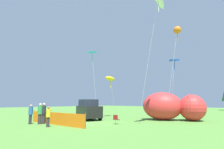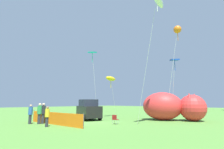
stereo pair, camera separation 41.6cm
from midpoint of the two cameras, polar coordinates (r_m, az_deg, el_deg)
ground_plane at (r=17.69m, az=-7.95°, el=-15.29°), size 120.00×120.00×0.00m
parked_car at (r=20.42m, az=-8.27°, el=-11.33°), size 4.27×2.94×2.26m
folding_chair at (r=16.21m, az=0.58°, el=-14.24°), size 0.58×0.58×0.83m
inflatable_cat at (r=20.49m, az=18.24°, el=-10.10°), size 6.71×5.06×3.05m
safety_fence at (r=16.66m, az=-18.70°, el=-13.47°), size 7.72×0.83×1.16m
spectator_in_yellow_shirt at (r=17.91m, az=-25.66°, el=-11.37°), size 0.38×0.38×1.74m
spectator_in_blue_shirt at (r=17.65m, az=-22.09°, el=-11.41°), size 0.41×0.41×1.87m
spectator_in_black_shirt at (r=17.57m, az=-23.12°, el=-11.38°), size 0.41×0.41×1.86m
spectator_in_red_shirt at (r=15.35m, az=-20.85°, el=-12.46°), size 0.35×0.35×1.62m
kite_teal_diamond at (r=23.13m, az=-7.01°, el=6.83°), size 1.21×1.45×8.63m
kite_yellow_hero at (r=23.89m, az=-1.04°, el=-1.38°), size 1.35×2.65×5.49m
kite_blue_box at (r=22.17m, az=19.13°, el=4.14°), size 1.36×1.28×7.08m
kite_orange_flower at (r=21.80m, az=20.00°, el=13.38°), size 1.92×1.34×10.55m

